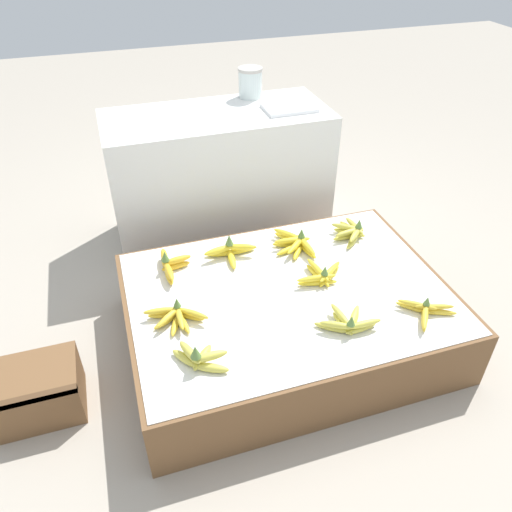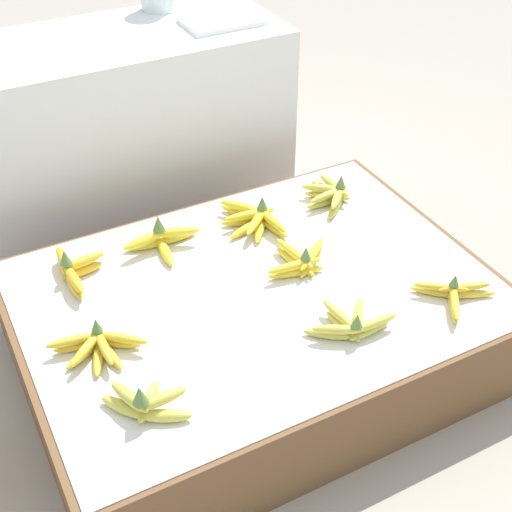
# 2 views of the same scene
# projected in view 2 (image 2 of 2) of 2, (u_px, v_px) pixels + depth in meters

# --- Properties ---
(ground_plane) EXTENTS (10.00, 10.00, 0.00)m
(ground_plane) POSITION_uv_depth(u_px,v_px,m) (256.00, 358.00, 2.10)
(ground_plane) COLOR #A89E8E
(display_platform) EXTENTS (1.28, 0.92, 0.27)m
(display_platform) POSITION_uv_depth(u_px,v_px,m) (256.00, 325.00, 2.02)
(display_platform) COLOR brown
(display_platform) RESTS_ON ground_plane
(back_vendor_table) EXTENTS (1.11, 0.48, 0.68)m
(back_vendor_table) POSITION_uv_depth(u_px,v_px,m) (125.00, 131.00, 2.50)
(back_vendor_table) COLOR white
(back_vendor_table) RESTS_ON ground_plane
(banana_bunch_front_left) EXTENTS (0.18, 0.17, 0.11)m
(banana_bunch_front_left) POSITION_uv_depth(u_px,v_px,m) (145.00, 403.00, 1.58)
(banana_bunch_front_left) COLOR gold
(banana_bunch_front_left) RESTS_ON display_platform
(banana_bunch_front_midright) EXTENTS (0.23, 0.15, 0.09)m
(banana_bunch_front_midright) POSITION_uv_depth(u_px,v_px,m) (351.00, 324.00, 1.79)
(banana_bunch_front_midright) COLOR gold
(banana_bunch_front_midright) RESTS_ON display_platform
(banana_bunch_front_right) EXTENTS (0.20, 0.19, 0.08)m
(banana_bunch_front_right) POSITION_uv_depth(u_px,v_px,m) (453.00, 294.00, 1.89)
(banana_bunch_front_right) COLOR gold
(banana_bunch_front_right) RESTS_ON display_platform
(banana_bunch_middle_left) EXTENTS (0.23, 0.15, 0.09)m
(banana_bunch_middle_left) POSITION_uv_depth(u_px,v_px,m) (97.00, 346.00, 1.73)
(banana_bunch_middle_left) COLOR gold
(banana_bunch_middle_left) RESTS_ON display_platform
(banana_bunch_middle_midright) EXTENTS (0.22, 0.17, 0.09)m
(banana_bunch_middle_midright) POSITION_uv_depth(u_px,v_px,m) (301.00, 261.00, 1.99)
(banana_bunch_middle_midright) COLOR yellow
(banana_bunch_middle_midright) RESTS_ON display_platform
(banana_bunch_back_left) EXTENTS (0.13, 0.23, 0.10)m
(banana_bunch_back_left) POSITION_uv_depth(u_px,v_px,m) (73.00, 269.00, 1.95)
(banana_bunch_back_left) COLOR gold
(banana_bunch_back_left) RESTS_ON display_platform
(banana_bunch_back_midleft) EXTENTS (0.24, 0.15, 0.11)m
(banana_bunch_back_midleft) POSITION_uv_depth(u_px,v_px,m) (162.00, 239.00, 2.06)
(banana_bunch_back_midleft) COLOR yellow
(banana_bunch_back_midleft) RESTS_ON display_platform
(banana_bunch_back_midright) EXTENTS (0.18, 0.25, 0.10)m
(banana_bunch_back_midright) POSITION_uv_depth(u_px,v_px,m) (255.00, 219.00, 2.15)
(banana_bunch_back_midright) COLOR yellow
(banana_bunch_back_midright) RESTS_ON display_platform
(banana_bunch_back_right) EXTENTS (0.16, 0.22, 0.09)m
(banana_bunch_back_right) POSITION_uv_depth(u_px,v_px,m) (331.00, 194.00, 2.26)
(banana_bunch_back_right) COLOR gold
(banana_bunch_back_right) RESTS_ON display_platform
(foam_tray_white) EXTENTS (0.25, 0.17, 0.02)m
(foam_tray_white) POSITION_uv_depth(u_px,v_px,m) (221.00, 21.00, 2.37)
(foam_tray_white) COLOR white
(foam_tray_white) RESTS_ON back_vendor_table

